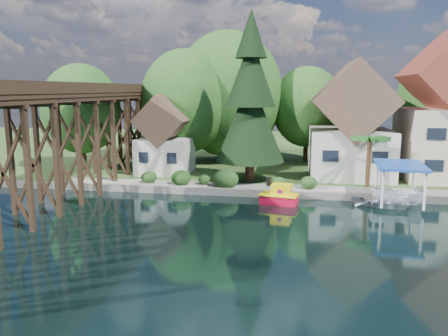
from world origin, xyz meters
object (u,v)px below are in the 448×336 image
at_px(trestle_bridge, 70,133).
at_px(conifer, 251,101).
at_px(tugboat, 280,196).
at_px(boat_white_a, 381,200).
at_px(shed, 165,140).
at_px(house_left, 351,128).
at_px(palm_tree, 370,140).
at_px(boat_canopy, 399,188).

relative_size(trestle_bridge, conifer, 2.91).
xyz_separation_m(tugboat, boat_white_a, (7.67, 0.60, -0.18)).
xyz_separation_m(shed, tugboat, (11.71, -8.45, -3.20)).
xyz_separation_m(house_left, tugboat, (-6.29, -9.96, -4.51)).
bearing_deg(palm_tree, shed, 169.87).
height_order(palm_tree, boat_white_a, palm_tree).
bearing_deg(boat_canopy, house_left, 106.46).
height_order(boat_white_a, boat_canopy, boat_canopy).
bearing_deg(conifer, trestle_bridge, -154.04).
bearing_deg(trestle_bridge, shed, 61.81).
xyz_separation_m(house_left, shed, (-18.00, -1.50, -1.31)).
distance_m(conifer, boat_canopy, 14.39).
height_order(conifer, boat_white_a, conifer).
bearing_deg(house_left, conifer, -155.93).
bearing_deg(house_left, boat_white_a, -81.62).
xyz_separation_m(house_left, boat_white_a, (1.38, -9.36, -4.69)).
relative_size(tugboat, boat_canopy, 0.59).
relative_size(trestle_bridge, boat_canopy, 8.37).
bearing_deg(boat_white_a, tugboat, 124.10).
height_order(shed, tugboat, shed).
relative_size(trestle_bridge, palm_tree, 9.52).
height_order(shed, conifer, conifer).
distance_m(house_left, boat_white_a, 10.56).
xyz_separation_m(house_left, boat_canopy, (2.67, -9.04, -3.75)).
height_order(palm_tree, tugboat, palm_tree).
bearing_deg(palm_tree, conifer, 175.68).
bearing_deg(shed, conifer, -16.67).
distance_m(house_left, shed, 18.11).
distance_m(trestle_bridge, tugboat, 17.39).
relative_size(house_left, palm_tree, 2.37).
height_order(palm_tree, boat_canopy, palm_tree).
xyz_separation_m(conifer, boat_white_a, (10.61, -5.23, -7.35)).
relative_size(trestle_bridge, boat_white_a, 10.25).
bearing_deg(conifer, boat_white_a, -26.25).
distance_m(tugboat, boat_canopy, 9.04).
bearing_deg(boat_canopy, tugboat, -174.16).
xyz_separation_m(trestle_bridge, conifer, (13.76, 6.70, 2.45)).
relative_size(house_left, boat_white_a, 2.56).
bearing_deg(shed, trestle_bridge, -118.19).
relative_size(trestle_bridge, tugboat, 14.14).
xyz_separation_m(tugboat, boat_canopy, (8.96, 0.92, 0.77)).
xyz_separation_m(trestle_bridge, boat_canopy, (25.67, 1.79, -3.96)).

